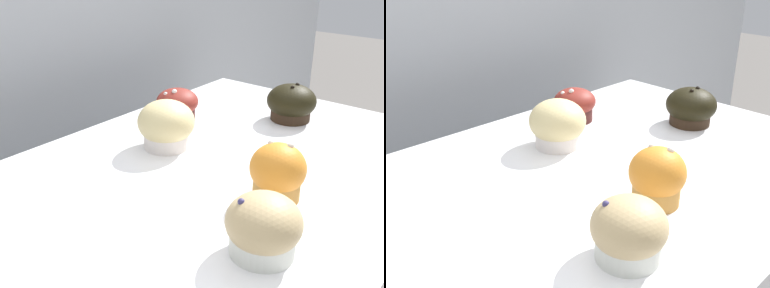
% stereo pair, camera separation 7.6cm
% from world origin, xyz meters
% --- Properties ---
extents(wall_back, '(3.20, 0.10, 1.80)m').
position_xyz_m(wall_back, '(0.00, 0.60, 0.90)').
color(wall_back, '#B2B7BC').
rests_on(wall_back, ground).
extents(muffin_front_center, '(0.09, 0.09, 0.08)m').
position_xyz_m(muffin_front_center, '(0.17, 0.20, 0.94)').
color(muffin_front_center, '#49211F').
rests_on(muffin_front_center, display_counter).
extents(muffin_back_right, '(0.10, 0.10, 0.08)m').
position_xyz_m(muffin_back_right, '(-0.11, -0.18, 0.94)').
color(muffin_back_right, silver).
rests_on(muffin_back_right, display_counter).
extents(muffin_front_left, '(0.09, 0.09, 0.09)m').
position_xyz_m(muffin_front_left, '(0.02, -0.13, 0.95)').
color(muffin_front_left, '#C1843A').
rests_on(muffin_front_left, display_counter).
extents(muffin_front_right, '(0.11, 0.11, 0.09)m').
position_xyz_m(muffin_front_right, '(0.05, 0.13, 0.95)').
color(muffin_front_right, white).
rests_on(muffin_front_right, display_counter).
extents(muffin_back_center, '(0.11, 0.11, 0.08)m').
position_xyz_m(muffin_back_center, '(0.33, 0.02, 0.94)').
color(muffin_back_center, '#2F2115').
rests_on(muffin_back_center, display_counter).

